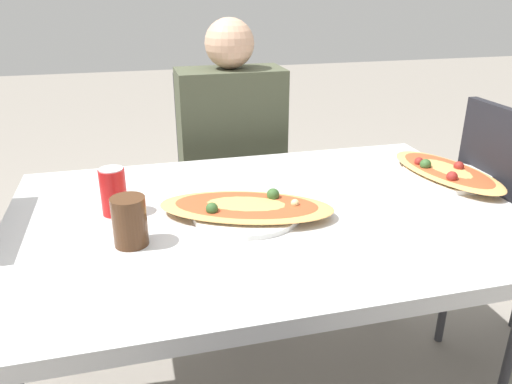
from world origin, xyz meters
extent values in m
cube|color=silver|center=(0.00, 0.00, 0.71)|extent=(1.33, 0.90, 0.04)
cylinder|color=#99999E|center=(-0.61, 0.40, 0.34)|extent=(0.05, 0.05, 0.69)
cylinder|color=#99999E|center=(0.61, 0.40, 0.34)|extent=(0.05, 0.05, 0.69)
cube|color=black|center=(0.05, 0.71, 0.46)|extent=(0.40, 0.40, 0.04)
cube|color=black|center=(0.05, 0.90, 0.71)|extent=(0.38, 0.03, 0.47)
cylinder|color=#38383D|center=(0.22, 0.54, 0.22)|extent=(0.03, 0.03, 0.44)
cylinder|color=#38383D|center=(-0.12, 0.54, 0.22)|extent=(0.03, 0.03, 0.44)
cylinder|color=#38383D|center=(0.22, 0.88, 0.22)|extent=(0.03, 0.03, 0.44)
cylinder|color=#38383D|center=(-0.12, 0.88, 0.22)|extent=(0.03, 0.03, 0.44)
cylinder|color=#38383D|center=(-0.76, 0.24, 0.22)|extent=(0.03, 0.03, 0.44)
cube|color=black|center=(0.74, 0.02, 0.71)|extent=(0.03, 0.38, 0.47)
cylinder|color=#38383D|center=(0.76, 0.19, 0.22)|extent=(0.03, 0.03, 0.44)
cylinder|color=#38383D|center=(0.76, -0.15, 0.22)|extent=(0.03, 0.03, 0.44)
cylinder|color=#2D2D38|center=(0.14, 0.60, 0.24)|extent=(0.10, 0.10, 0.48)
cylinder|color=#2D2D38|center=(-0.04, 0.60, 0.24)|extent=(0.10, 0.10, 0.48)
cube|color=#474C38|center=(0.05, 0.68, 0.74)|extent=(0.40, 0.20, 0.51)
sphere|color=tan|center=(0.05, 0.68, 1.08)|extent=(0.18, 0.18, 0.18)
cylinder|color=white|center=(-0.06, -0.01, 0.73)|extent=(0.28, 0.28, 0.01)
ellipsoid|color=tan|center=(-0.06, -0.01, 0.75)|extent=(0.49, 0.34, 0.02)
ellipsoid|color=#C14C28|center=(-0.06, -0.01, 0.76)|extent=(0.40, 0.28, 0.01)
sphere|color=beige|center=(0.06, -0.04, 0.76)|extent=(0.02, 0.02, 0.02)
sphere|color=#335928|center=(-0.15, -0.03, 0.77)|extent=(0.03, 0.03, 0.03)
sphere|color=#335928|center=(0.02, 0.01, 0.77)|extent=(0.03, 0.03, 0.03)
sphere|color=#335928|center=(0.02, 0.01, 0.76)|extent=(0.02, 0.02, 0.02)
cylinder|color=red|center=(-0.38, 0.09, 0.79)|extent=(0.07, 0.07, 0.12)
cylinder|color=silver|center=(-0.38, 0.09, 0.85)|extent=(0.06, 0.06, 0.00)
cylinder|color=#4C2D19|center=(-0.35, -0.09, 0.78)|extent=(0.08, 0.08, 0.12)
cylinder|color=white|center=(0.60, 0.09, 0.73)|extent=(0.27, 0.27, 0.01)
ellipsoid|color=tan|center=(0.60, 0.09, 0.75)|extent=(0.26, 0.44, 0.02)
ellipsoid|color=#C14C28|center=(0.60, 0.09, 0.76)|extent=(0.21, 0.36, 0.01)
sphere|color=maroon|center=(0.54, 0.16, 0.77)|extent=(0.03, 0.03, 0.03)
sphere|color=#335928|center=(0.54, 0.12, 0.77)|extent=(0.03, 0.03, 0.03)
sphere|color=maroon|center=(0.64, 0.09, 0.77)|extent=(0.03, 0.03, 0.03)
sphere|color=maroon|center=(0.56, 0.01, 0.77)|extent=(0.03, 0.03, 0.03)
camera|label=1|loc=(-0.32, -1.15, 1.29)|focal=35.00mm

